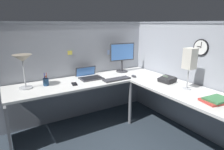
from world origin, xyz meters
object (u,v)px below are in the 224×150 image
wall_clock (201,47)px  pen_cup (46,82)px  laptop (89,76)px  cell_phone (74,84)px  computer_mouse (134,76)px  monitor (122,55)px  book_stack (216,100)px  desk_lamp_dome (23,61)px  keyboard (117,79)px  office_phone (167,80)px  desk_lamp_paper (190,60)px

wall_clock → pen_cup: bearing=150.6°
laptop → cell_phone: (-0.32, -0.22, -0.02)m
computer_mouse → monitor: bearing=84.8°
monitor → computer_mouse: size_ratio=4.81×
book_stack → wall_clock: size_ratio=1.44×
monitor → pen_cup: bearing=-175.3°
monitor → desk_lamp_dome: bearing=-176.6°
cell_phone → book_stack: bearing=-41.4°
pen_cup → desk_lamp_dome: bearing=176.5°
wall_clock → monitor: bearing=113.7°
keyboard → office_phone: office_phone is taller
computer_mouse → book_stack: size_ratio=0.33×
office_phone → laptop: bearing=136.3°
office_phone → wall_clock: size_ratio=1.01×
book_stack → wall_clock: (0.38, 0.51, 0.49)m
pen_cup → office_phone: size_ratio=0.81×
keyboard → office_phone: size_ratio=1.94×
cell_phone → computer_mouse: bearing=2.3°
pen_cup → monitor: bearing=4.7°
monitor → desk_lamp_paper: (0.21, -1.20, 0.09)m
book_stack → pen_cup: bearing=133.3°
wall_clock → laptop: bearing=136.2°
keyboard → office_phone: bearing=-41.9°
monitor → keyboard: size_ratio=1.16×
computer_mouse → laptop: bearing=149.9°
computer_mouse → office_phone: bearing=-62.2°
wall_clock → desk_lamp_paper: bearing=-168.0°
desk_lamp_paper → computer_mouse: bearing=106.7°
pen_cup → computer_mouse: bearing=-12.3°
desk_lamp_paper → desk_lamp_dome: bearing=148.2°
office_phone → monitor: bearing=103.8°
laptop → pen_cup: (-0.67, -0.08, 0.03)m
monitor → laptop: size_ratio=1.30×
monitor → pen_cup: (-1.32, -0.11, -0.24)m
keyboard → wall_clock: 1.24m
desk_lamp_paper → monitor: bearing=99.7°
book_stack → keyboard: bearing=110.3°
keyboard → cell_phone: size_ratio=2.99×
pen_cup → cell_phone: size_ratio=1.25×
office_phone → wall_clock: 0.62m
monitor → book_stack: monitor is taller
laptop → pen_cup: size_ratio=2.14×
keyboard → book_stack: size_ratio=1.36×
laptop → office_phone: (0.86, -0.82, 0.01)m
laptop → computer_mouse: bearing=-30.1°
wall_clock → keyboard: bearing=138.1°
keyboard → desk_lamp_paper: desk_lamp_paper is taller
pen_cup → wall_clock: size_ratio=0.82×
pen_cup → wall_clock: (1.82, -1.03, 0.46)m
desk_lamp_dome → office_phone: 1.97m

